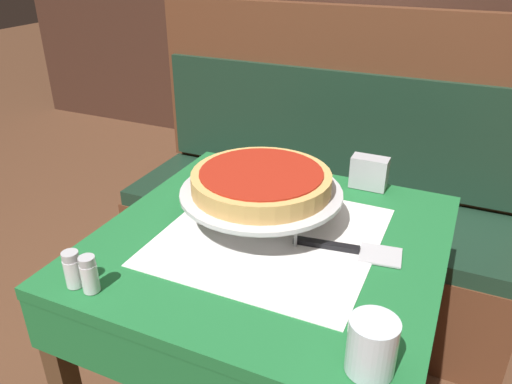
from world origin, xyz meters
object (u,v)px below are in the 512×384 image
object	(u,v)px
condiment_caddy	(347,59)
water_glass_near	(372,346)
napkin_holder	(369,172)
pizza_pan_stand	(261,194)
deep_dish_pizza	(261,181)
dining_table_front	(270,270)
dining_table_rear	(341,85)
booth_bench	(316,223)
pepper_shaker	(89,274)
salt_shaker	(73,269)
pizza_server	(350,249)

from	to	relation	value
condiment_caddy	water_glass_near	bearing A→B (deg)	-73.71
napkin_holder	condiment_caddy	size ratio (longest dim) A/B	0.61
pizza_pan_stand	napkin_holder	distance (m)	0.36
deep_dish_pizza	napkin_holder	bearing A→B (deg)	57.01
dining_table_front	deep_dish_pizza	world-z (taller)	deep_dish_pizza
deep_dish_pizza	dining_table_rear	bearing A→B (deg)	98.87
napkin_holder	condiment_caddy	xyz separation A→B (m)	(-0.42, 1.33, 0.01)
dining_table_rear	condiment_caddy	size ratio (longest dim) A/B	4.47
dining_table_rear	booth_bench	size ratio (longest dim) A/B	0.49
dining_table_rear	condiment_caddy	bearing A→B (deg)	-58.39
pepper_shaker	condiment_caddy	size ratio (longest dim) A/B	0.48
dining_table_front	pepper_shaker	bearing A→B (deg)	-125.94
pizza_pan_stand	salt_shaker	distance (m)	0.45
water_glass_near	salt_shaker	distance (m)	0.59
deep_dish_pizza	water_glass_near	xyz separation A→B (m)	(0.35, -0.36, -0.06)
pizza_server	water_glass_near	xyz separation A→B (m)	(0.12, -0.32, 0.05)
dining_table_front	booth_bench	xyz separation A→B (m)	(-0.11, 0.75, -0.30)
booth_bench	pizza_server	xyz separation A→B (m)	(0.30, -0.74, 0.41)
dining_table_rear	deep_dish_pizza	bearing A→B (deg)	-81.13
napkin_holder	pizza_server	bearing A→B (deg)	-83.64
dining_table_rear	water_glass_near	world-z (taller)	water_glass_near
pepper_shaker	dining_table_front	bearing A→B (deg)	54.06
pepper_shaker	napkin_holder	bearing A→B (deg)	60.13
dining_table_front	deep_dish_pizza	distance (m)	0.22
booth_bench	salt_shaker	size ratio (longest dim) A/B	19.08
dining_table_rear	pizza_pan_stand	size ratio (longest dim) A/B	1.89
condiment_caddy	booth_bench	bearing A→B (deg)	-80.12
booth_bench	condiment_caddy	distance (m)	1.04
booth_bench	salt_shaker	distance (m)	1.19
pizza_pan_stand	deep_dish_pizza	world-z (taller)	deep_dish_pizza
pepper_shaker	condiment_caddy	distance (m)	2.01
dining_table_rear	deep_dish_pizza	distance (m)	1.71
salt_shaker	pizza_server	bearing A→B (deg)	36.48
deep_dish_pizza	napkin_holder	distance (m)	0.36
salt_shaker	pepper_shaker	world-z (taller)	same
pepper_shaker	napkin_holder	size ratio (longest dim) A/B	0.79
pepper_shaker	booth_bench	bearing A→B (deg)	83.28
deep_dish_pizza	salt_shaker	size ratio (longest dim) A/B	4.24
dining_table_front	napkin_holder	distance (m)	0.41
pizza_server	napkin_holder	xyz separation A→B (m)	(-0.04, 0.34, 0.04)
condiment_caddy	pepper_shaker	bearing A→B (deg)	-89.10
water_glass_near	condiment_caddy	size ratio (longest dim) A/B	0.60
deep_dish_pizza	condiment_caddy	distance (m)	1.64
water_glass_near	salt_shaker	xyz separation A→B (m)	(-0.59, -0.03, -0.01)
pizza_pan_stand	water_glass_near	xyz separation A→B (m)	(0.35, -0.36, -0.03)
dining_table_front	water_glass_near	size ratio (longest dim) A/B	7.96
dining_table_front	pizza_server	size ratio (longest dim) A/B	3.20
dining_table_front	booth_bench	world-z (taller)	booth_bench
dining_table_rear	condiment_caddy	xyz separation A→B (m)	(0.03, -0.05, 0.15)
dining_table_front	pizza_server	world-z (taller)	pizza_server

